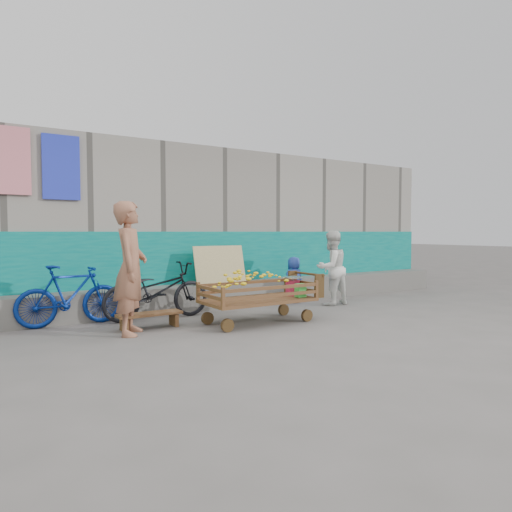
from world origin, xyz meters
TOP-DOWN VIEW (x-y plane):
  - ground at (0.00, 0.00)m, footprint 80.00×80.00m
  - building_wall at (-0.00, 4.05)m, footprint 12.00×3.50m
  - banana_cart at (0.13, 0.72)m, footprint 1.86×0.85m
  - bench at (-1.37, 1.23)m, footprint 0.93×0.28m
  - vendor_man at (-1.71, 1.00)m, footprint 0.69×0.78m
  - woman at (2.29, 1.44)m, footprint 0.72×0.58m
  - child at (1.86, 2.05)m, footprint 0.45×0.29m
  - bicycle_dark at (-1.03, 1.85)m, footprint 1.74×0.63m
  - bicycle_blue at (-2.30, 2.05)m, footprint 1.52×0.45m

SIDE VIEW (x-z plane):
  - ground at x=0.00m, z-range 0.00..0.00m
  - bench at x=-1.37m, z-range 0.05..0.29m
  - child at x=1.86m, z-range 0.00..0.91m
  - bicycle_dark at x=-1.03m, z-range 0.00..0.91m
  - bicycle_blue at x=-2.30m, z-range 0.00..0.91m
  - banana_cart at x=0.13m, z-range 0.14..0.93m
  - woman at x=2.29m, z-range 0.00..1.42m
  - vendor_man at x=-1.71m, z-range 0.00..1.81m
  - building_wall at x=0.00m, z-range -0.03..2.97m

